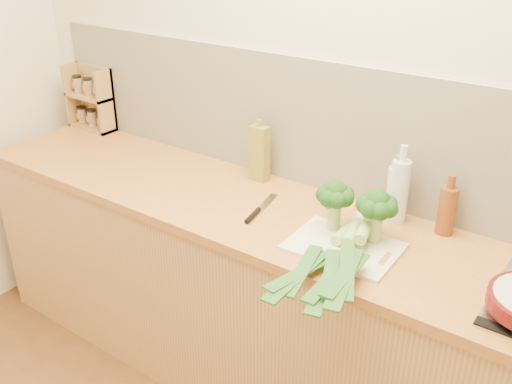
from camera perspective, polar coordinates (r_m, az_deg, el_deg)
room_shell at (r=2.30m, az=8.31°, el=6.03°), size 3.50×3.50×3.50m
counter at (r=2.42m, az=3.90°, el=-12.11°), size 3.20×0.62×0.90m
chopping_board at (r=2.01m, az=8.74°, el=-5.40°), size 0.38×0.28×0.01m
broccoli_left at (r=2.04m, az=7.94°, el=-0.43°), size 0.14×0.14×0.19m
broccoli_right at (r=1.99m, az=12.03°, el=-1.43°), size 0.14×0.15×0.20m
leek_front at (r=2.00m, az=8.14°, el=-4.69°), size 0.10×0.72×0.04m
leek_mid at (r=1.94m, az=9.13°, el=-5.04°), size 0.22×0.68×0.04m
leek_back at (r=1.91m, az=10.22°, el=-5.12°), size 0.21×0.61×0.04m
chefs_knife at (r=2.21m, az=0.03°, el=-2.03°), size 0.08×0.28×0.02m
spice_rack at (r=3.20m, az=-16.05°, el=8.69°), size 0.28×0.11×0.34m
oil_tin at (r=2.45m, az=0.33°, el=3.92°), size 0.08×0.05×0.27m
glass_bottle at (r=2.17m, az=14.11°, el=0.15°), size 0.07×0.07×0.31m
amber_bottle at (r=2.15m, az=18.57°, el=-1.69°), size 0.06×0.06×0.23m
water_bottle at (r=2.19m, az=13.83°, el=-0.36°), size 0.08×0.08×0.24m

